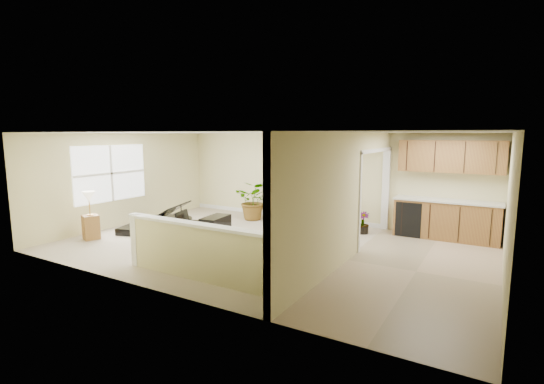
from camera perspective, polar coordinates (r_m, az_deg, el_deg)
The scene contains 20 objects.
floor at distance 8.78m, azimuth -0.70°, elevation -7.94°, with size 9.00×9.00×0.00m, color tan.
back_wall at distance 11.17m, azimuth 7.26°, elevation 2.06°, with size 9.00×0.04×2.50m, color beige.
front_wall at distance 6.18m, azimuth -15.25°, elevation -3.26°, with size 9.00×0.04×2.50m, color beige.
left_wall at distance 11.48m, azimuth -20.34°, elevation 1.77°, with size 0.04×6.00×2.50m, color beige.
right_wall at distance 7.32m, azimuth 31.10°, elevation -2.39°, with size 0.04×6.00×2.50m, color beige.
ceiling at distance 8.43m, azimuth -0.73°, elevation 8.61°, with size 9.00×6.00×0.04m, color silver.
kitchen_vinyl at distance 7.72m, azimuth 20.16°, elevation -10.75°, with size 2.70×6.00×0.01m, color tan.
interior_partition at distance 7.99m, azimuth 11.38°, elevation -0.76°, with size 0.18×5.99×2.50m.
pony_half_wall at distance 6.80m, azimuth -10.30°, elevation -8.40°, with size 3.42×0.22×1.00m.
left_window at distance 11.14m, azimuth -22.33°, elevation 2.52°, with size 0.05×2.15×1.45m, color white.
wall_art_left at distance 11.50m, azimuth 2.88°, elevation 4.79°, with size 0.48×0.04×0.58m.
wall_mirror at distance 10.98m, azimuth 8.70°, elevation 4.80°, with size 0.55×0.04×0.55m.
kitchen_cabinets at distance 10.14m, azimuth 23.41°, elevation -1.37°, with size 2.36×0.65×2.33m.
piano at distance 10.59m, azimuth -15.55°, elevation -1.78°, with size 2.27×2.26×1.57m.
piano_bench at distance 9.47m, azimuth -8.17°, elevation -5.12°, with size 0.41×0.81×0.54m, color black.
loveseat at distance 10.61m, azimuth 5.41°, elevation -3.14°, with size 1.71×1.06×0.94m.
accent_table at distance 11.24m, azimuth 0.57°, elevation -1.71°, with size 0.54×0.54×0.78m.
palm_plant at distance 11.40m, azimuth -2.58°, elevation -1.30°, with size 1.10×0.98×1.13m.
small_plant at distance 10.13m, azimuth 13.01°, elevation -4.58°, with size 0.36×0.36×0.55m.
lamp_stand at distance 10.24m, azimuth -24.81°, elevation -3.58°, with size 0.43×0.43×1.14m.
Camera 1 is at (4.35, -7.22, 2.46)m, focal length 26.00 mm.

